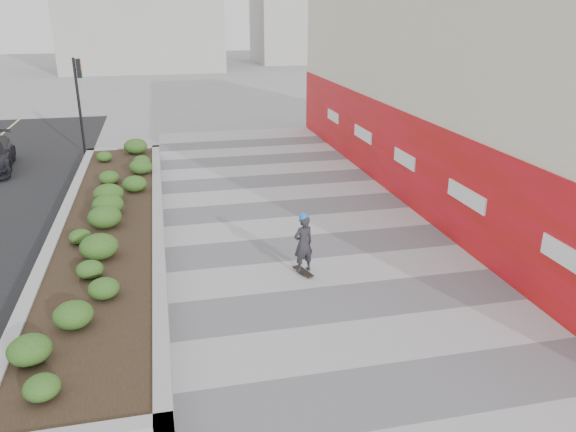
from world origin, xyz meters
name	(u,v)px	position (x,y,z in m)	size (l,w,h in m)	color
ground	(380,346)	(0.00, 0.00, 0.00)	(160.00, 160.00, 0.00)	gray
walkway	(334,278)	(0.00, 3.00, 0.01)	(8.00, 36.00, 0.01)	#A8A8AD
building	(480,77)	(6.98, 8.98, 3.98)	(6.04, 24.08, 8.00)	silver
planter	(110,223)	(-5.50, 7.00, 0.42)	(3.00, 18.00, 0.90)	#9E9EA0
traffic_signal_near	(79,92)	(-7.23, 17.50, 2.76)	(0.33, 0.28, 4.20)	black
manhole_cover	(354,276)	(0.50, 3.00, 0.00)	(0.44, 0.44, 0.01)	#595654
skateboarder	(303,243)	(-0.68, 3.42, 0.81)	(0.61, 0.75, 1.61)	beige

